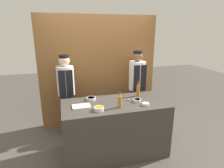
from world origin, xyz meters
TOP-DOWN VIEW (x-y plane):
  - ground_plane at (0.00, 0.00)m, footprint 14.00×14.00m
  - cabinet_wall at (0.00, 1.25)m, footprint 2.55×0.18m
  - counter at (0.00, 0.00)m, footprint 1.73×0.83m
  - sauce_bowl_yellow at (0.38, -0.05)m, footprint 0.13×0.13m
  - sauce_bowl_orange at (-0.31, -0.22)m, footprint 0.15×0.15m
  - sauce_bowl_red at (0.45, -0.23)m, footprint 0.12×0.12m
  - sauce_bowl_purple at (-0.35, 0.26)m, footprint 0.17×0.17m
  - cutting_board at (-0.55, -0.02)m, footprint 0.28×0.19m
  - bottle_amber at (0.51, 0.21)m, footprint 0.07×0.07m
  - bottle_vinegar at (0.02, -0.20)m, footprint 0.07×0.07m
  - wooden_spoon at (0.20, 0.05)m, footprint 0.23×0.04m
  - chef_left at (-0.75, 0.85)m, footprint 0.33×0.33m
  - chef_right at (0.75, 0.85)m, footprint 0.35×0.35m

SIDE VIEW (x-z plane):
  - ground_plane at x=0.00m, z-range 0.00..0.00m
  - counter at x=0.00m, z-range 0.00..0.93m
  - chef_left at x=-0.75m, z-range 0.08..1.72m
  - chef_right at x=0.75m, z-range 0.07..1.75m
  - cutting_board at x=-0.55m, z-range 0.93..0.95m
  - wooden_spoon at x=0.20m, z-range 0.93..0.95m
  - sauce_bowl_purple at x=-0.35m, z-range 0.93..0.97m
  - sauce_bowl_red at x=0.45m, z-range 0.93..0.97m
  - sauce_bowl_yellow at x=0.38m, z-range 0.93..0.98m
  - sauce_bowl_orange at x=-0.31m, z-range 0.93..0.99m
  - bottle_vinegar at x=0.02m, z-range 0.90..1.16m
  - bottle_amber at x=0.51m, z-range 0.90..1.18m
  - cabinet_wall at x=0.00m, z-range 0.00..2.40m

